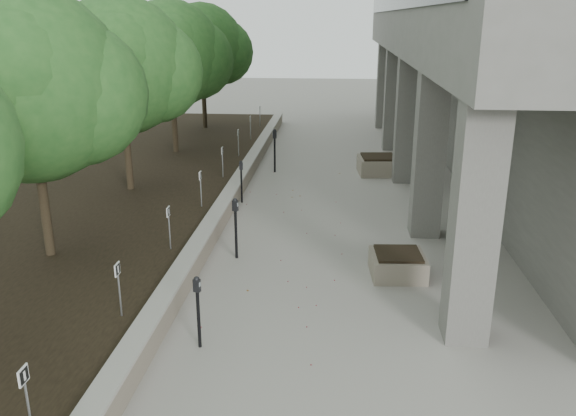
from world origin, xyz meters
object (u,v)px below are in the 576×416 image
(parking_meter_2, at_px, (198,312))
(parking_meter_5, at_px, (275,151))
(planter_back, at_px, (378,165))
(crabapple_tree_2, at_px, (34,127))
(crabapple_tree_5, at_px, (203,66))
(planter_front, at_px, (398,264))
(parking_meter_3, at_px, (236,228))
(crabapple_tree_4, at_px, (172,77))
(parking_meter_4, at_px, (241,182))
(crabapple_tree_3, at_px, (123,95))

(parking_meter_2, xyz_separation_m, parking_meter_5, (0.02, 11.50, 0.13))
(parking_meter_5, distance_m, planter_back, 3.62)
(crabapple_tree_2, bearing_deg, parking_meter_5, 66.43)
(crabapple_tree_5, height_order, planter_front, crabapple_tree_5)
(crabapple_tree_5, distance_m, parking_meter_3, 14.64)
(crabapple_tree_4, relative_size, parking_meter_5, 3.57)
(crabapple_tree_2, xyz_separation_m, crabapple_tree_4, (0.00, 10.00, 0.00))
(crabapple_tree_5, bearing_deg, parking_meter_2, -77.83)
(crabapple_tree_4, distance_m, parking_meter_2, 13.50)
(parking_meter_4, xyz_separation_m, planter_front, (4.07, -4.77, -0.37))
(crabapple_tree_3, bearing_deg, parking_meter_4, 3.27)
(crabapple_tree_2, height_order, planter_back, crabapple_tree_2)
(crabapple_tree_4, distance_m, parking_meter_5, 4.66)
(crabapple_tree_4, xyz_separation_m, planter_front, (7.32, -9.58, -2.86))
(crabapple_tree_2, relative_size, planter_back, 4.06)
(crabapple_tree_4, distance_m, parking_meter_3, 10.00)
(parking_meter_2, xyz_separation_m, parking_meter_3, (-0.03, 3.77, 0.07))
(crabapple_tree_5, xyz_separation_m, planter_back, (7.43, -6.08, -2.81))
(crabapple_tree_3, bearing_deg, parking_meter_3, -46.08)
(crabapple_tree_3, bearing_deg, parking_meter_2, -63.65)
(crabapple_tree_3, height_order, parking_meter_4, crabapple_tree_3)
(parking_meter_2, height_order, parking_meter_5, parking_meter_5)
(parking_meter_5, bearing_deg, planter_back, -12.03)
(parking_meter_4, distance_m, planter_back, 5.62)
(crabapple_tree_4, relative_size, crabapple_tree_5, 1.00)
(parking_meter_3, distance_m, parking_meter_5, 7.73)
(parking_meter_4, xyz_separation_m, parking_meter_5, (0.59, 3.61, 0.13))
(planter_front, bearing_deg, planter_back, 89.22)
(parking_meter_2, height_order, planter_front, parking_meter_2)
(crabapple_tree_2, bearing_deg, planter_back, 50.20)
(planter_back, bearing_deg, parking_meter_5, -178.04)
(crabapple_tree_5, distance_m, parking_meter_4, 10.63)
(parking_meter_2, relative_size, planter_front, 1.15)
(parking_meter_2, relative_size, parking_meter_5, 0.83)
(parking_meter_4, xyz_separation_m, planter_back, (4.18, 3.73, -0.32))
(crabapple_tree_4, height_order, parking_meter_2, crabapple_tree_4)
(parking_meter_5, bearing_deg, crabapple_tree_2, -127.57)
(crabapple_tree_4, bearing_deg, parking_meter_5, -17.40)
(parking_meter_4, bearing_deg, planter_back, 32.14)
(crabapple_tree_3, relative_size, parking_meter_3, 3.85)
(parking_meter_5, bearing_deg, parking_meter_3, -104.35)
(crabapple_tree_3, xyz_separation_m, planter_back, (7.43, 3.92, -2.81))
(crabapple_tree_5, bearing_deg, crabapple_tree_4, -90.00)
(crabapple_tree_3, height_order, planter_back, crabapple_tree_3)
(crabapple_tree_2, distance_m, planter_front, 7.87)
(parking_meter_5, height_order, planter_back, parking_meter_5)
(parking_meter_3, height_order, parking_meter_5, parking_meter_5)
(planter_front, xyz_separation_m, planter_back, (0.12, 8.50, 0.05))
(crabapple_tree_3, xyz_separation_m, parking_meter_2, (3.82, -7.70, -2.49))
(parking_meter_5, xyz_separation_m, planter_back, (3.59, 0.12, -0.45))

